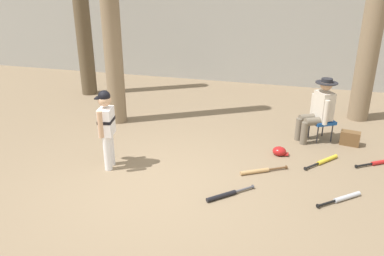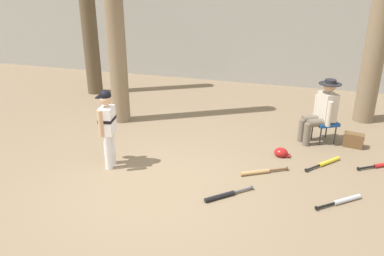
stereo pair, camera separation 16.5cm
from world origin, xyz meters
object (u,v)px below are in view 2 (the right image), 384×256
at_px(tree_far_left, 87,1).
at_px(bat_yellow_trainer, 327,162).
at_px(bat_red_barrel, 384,165).
at_px(batting_helmet_red, 281,152).
at_px(handbag_beside_stool, 353,140).
at_px(young_ballplayer, 107,123).
at_px(tree_behind_spectator, 380,19).
at_px(seated_spectator, 322,110).
at_px(bat_black_composite, 223,195).
at_px(bat_aluminum_silver, 344,200).
at_px(bat_wood_tan, 259,172).
at_px(folding_stool, 325,123).

xyz_separation_m(tree_far_left, bat_yellow_trainer, (5.89, -2.53, -2.30)).
distance_m(bat_red_barrel, batting_helmet_red, 1.65).
bearing_deg(tree_far_left, handbag_beside_stool, -14.54).
bearing_deg(young_ballplayer, tree_behind_spectator, 40.48).
height_order(seated_spectator, bat_red_barrel, seated_spectator).
bearing_deg(bat_black_composite, tree_far_left, 137.90).
xyz_separation_m(young_ballplayer, bat_aluminum_silver, (3.63, -0.01, -0.71)).
distance_m(handbag_beside_stool, bat_yellow_trainer, 1.00).
bearing_deg(bat_wood_tan, tree_far_left, 146.55).
distance_m(young_ballplayer, handbag_beside_stool, 4.41).
bearing_deg(seated_spectator, bat_wood_tan, -118.56).
xyz_separation_m(tree_far_left, bat_wood_tan, (4.86, -3.21, -2.30)).
xyz_separation_m(bat_black_composite, bat_wood_tan, (0.37, 0.85, 0.00)).
relative_size(tree_behind_spectator, seated_spectator, 4.19).
distance_m(bat_wood_tan, batting_helmet_red, 0.81).
bearing_deg(seated_spectator, bat_black_composite, -116.88).
height_order(folding_stool, bat_red_barrel, folding_stool).
bearing_deg(folding_stool, bat_black_composite, -117.96).
bearing_deg(bat_aluminum_silver, batting_helmet_red, 128.37).
relative_size(folding_stool, bat_yellow_trainer, 0.82).
bearing_deg(batting_helmet_red, seated_spectator, 54.52).
distance_m(handbag_beside_stool, batting_helmet_red, 1.46).
xyz_separation_m(bat_wood_tan, batting_helmet_red, (0.27, 0.76, 0.04)).
relative_size(bat_aluminum_silver, batting_helmet_red, 2.23).
relative_size(bat_red_barrel, bat_aluminum_silver, 1.12).
height_order(young_ballplayer, bat_aluminum_silver, young_ballplayer).
xyz_separation_m(young_ballplayer, bat_yellow_trainer, (3.41, 1.13, -0.71)).
distance_m(folding_stool, batting_helmet_red, 1.17).
bearing_deg(bat_aluminum_silver, handbag_beside_stool, 83.13).
distance_m(seated_spectator, bat_wood_tan, 1.93).
distance_m(young_ballplayer, bat_red_barrel, 4.56).
relative_size(tree_behind_spectator, young_ballplayer, 3.85).
relative_size(young_ballplayer, folding_stool, 2.39).
distance_m(bat_black_composite, bat_yellow_trainer, 2.07).
xyz_separation_m(bat_red_barrel, bat_aluminum_silver, (-0.68, -1.34, 0.00)).
distance_m(tree_far_left, bat_wood_tan, 6.26).
relative_size(young_ballplayer, bat_aluminum_silver, 2.10).
relative_size(tree_behind_spectator, bat_wood_tan, 6.99).
xyz_separation_m(folding_stool, bat_wood_tan, (-0.96, -1.66, -0.33)).
relative_size(young_ballplayer, seated_spectator, 1.09).
distance_m(bat_aluminum_silver, bat_wood_tan, 1.33).
xyz_separation_m(seated_spectator, bat_red_barrel, (1.04, -0.74, -0.61)).
distance_m(young_ballplayer, folding_stool, 3.97).
xyz_separation_m(folding_stool, bat_red_barrel, (0.96, -0.79, -0.33)).
bearing_deg(batting_helmet_red, folding_stool, 52.48).
height_order(folding_stool, tree_far_left, tree_far_left).
xyz_separation_m(bat_yellow_trainer, batting_helmet_red, (-0.76, 0.09, 0.04)).
relative_size(young_ballplayer, batting_helmet_red, 4.68).
relative_size(tree_behind_spectator, bat_black_composite, 8.24).
bearing_deg(bat_black_composite, folding_stool, 62.04).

